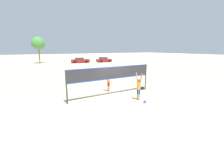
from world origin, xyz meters
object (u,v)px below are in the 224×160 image
at_px(volleyball_net, 112,75).
at_px(tree_left_cluster, 38,43).
at_px(parked_car_near, 104,60).
at_px(parked_car_mid, 80,60).
at_px(player_blocker, 109,79).
at_px(gear_bag, 141,88).
at_px(player_spiker, 139,86).
at_px(volleyball, 145,102).

relative_size(volleyball_net, tree_left_cluster, 1.09).
relative_size(parked_car_near, tree_left_cluster, 0.63).
height_order(parked_car_mid, tree_left_cluster, tree_left_cluster).
relative_size(player_blocker, parked_car_near, 0.53).
bearing_deg(parked_car_mid, tree_left_cluster, 170.54).
bearing_deg(gear_bag, parked_car_mid, 82.13).
xyz_separation_m(parked_car_near, tree_left_cluster, (-15.69, 4.73, 4.30)).
bearing_deg(player_spiker, volleyball_net, 31.63).
xyz_separation_m(player_blocker, tree_left_cluster, (-2.46, 30.83, 3.76)).
bearing_deg(parked_car_near, volleyball, -110.39).
xyz_separation_m(volleyball_net, gear_bag, (3.25, 0.22, -1.55)).
relative_size(player_blocker, gear_bag, 4.77).
bearing_deg(parked_car_near, volleyball_net, -114.19).
bearing_deg(parked_car_near, gear_bag, -108.60).
relative_size(player_spiker, volleyball, 9.42).
height_order(volleyball_net, parked_car_near, volleyball_net).
bearing_deg(parked_car_mid, parked_car_near, 0.09).
xyz_separation_m(volleyball_net, parked_car_mid, (7.16, 28.49, -1.05)).
bearing_deg(parked_car_near, player_blocker, -114.60).
xyz_separation_m(parked_car_near, parked_car_mid, (-6.40, 1.25, 0.01)).
relative_size(gear_bag, tree_left_cluster, 0.07).
xyz_separation_m(volleyball, gear_bag, (2.14, 2.78, 0.01)).
height_order(volleyball_net, parked_car_mid, volleyball_net).
bearing_deg(parked_car_mid, volleyball, -89.92).
relative_size(player_spiker, parked_car_mid, 0.40).
bearing_deg(tree_left_cluster, gear_bag, -80.39).
height_order(volleyball_net, player_spiker, volleyball_net).
relative_size(volleyball, parked_car_mid, 0.04).
bearing_deg(player_blocker, parked_car_mid, 165.98).
distance_m(volleyball_net, player_spiker, 2.24).
height_order(volleyball_net, player_blocker, volleyball_net).
xyz_separation_m(player_blocker, gear_bag, (2.92, -0.92, -1.04)).
bearing_deg(gear_bag, tree_left_cluster, 99.61).
relative_size(player_blocker, parked_car_mid, 0.44).
distance_m(volleyball, tree_left_cluster, 35.02).
distance_m(volleyball_net, parked_car_mid, 29.39).
relative_size(volleyball, gear_bag, 0.46).
height_order(volleyball_net, gear_bag, volleyball_net).
bearing_deg(parked_car_mid, gear_bag, -86.77).
xyz_separation_m(player_spiker, gear_bag, (2.12, 2.05, -0.92)).
height_order(player_blocker, parked_car_near, player_blocker).
relative_size(volleyball_net, gear_bag, 15.47).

